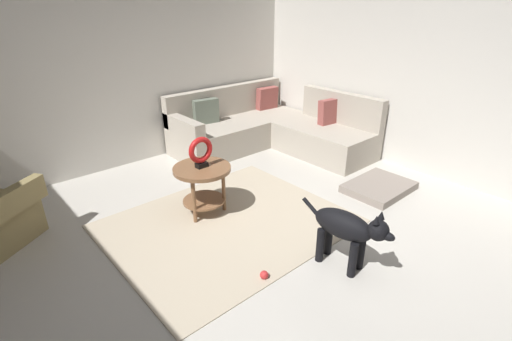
% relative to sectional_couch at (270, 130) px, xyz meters
% --- Properties ---
extents(ground_plane, '(6.00, 6.00, 0.10)m').
position_rel_sectional_couch_xyz_m(ground_plane, '(-1.99, -2.01, -0.34)').
color(ground_plane, beige).
extents(wall_back, '(6.00, 0.12, 2.70)m').
position_rel_sectional_couch_xyz_m(wall_back, '(-1.99, 0.93, 1.06)').
color(wall_back, silver).
rests_on(wall_back, ground_plane).
extents(wall_right, '(0.12, 6.00, 2.70)m').
position_rel_sectional_couch_xyz_m(wall_right, '(0.95, -2.01, 1.06)').
color(wall_right, silver).
rests_on(wall_right, ground_plane).
extents(area_rug, '(2.30, 1.90, 0.01)m').
position_rel_sectional_couch_xyz_m(area_rug, '(-1.84, -1.31, -0.29)').
color(area_rug, '#BCAD93').
rests_on(area_rug, ground_plane).
extents(sectional_couch, '(2.20, 2.25, 0.88)m').
position_rel_sectional_couch_xyz_m(sectional_couch, '(0.00, 0.00, 0.00)').
color(sectional_couch, '#B2A899').
rests_on(sectional_couch, ground_plane).
extents(side_table, '(0.60, 0.60, 0.54)m').
position_rel_sectional_couch_xyz_m(side_table, '(-1.89, -0.96, 0.12)').
color(side_table, brown).
rests_on(side_table, ground_plane).
extents(torus_sculpture, '(0.28, 0.08, 0.33)m').
position_rel_sectional_couch_xyz_m(torus_sculpture, '(-1.89, -0.96, 0.42)').
color(torus_sculpture, black).
rests_on(torus_sculpture, side_table).
extents(dog_bed_mat, '(0.80, 0.60, 0.09)m').
position_rel_sectional_couch_xyz_m(dog_bed_mat, '(-0.01, -1.93, -0.25)').
color(dog_bed_mat, gray).
rests_on(dog_bed_mat, ground_plane).
extents(dog, '(0.29, 0.85, 0.63)m').
position_rel_sectional_couch_xyz_m(dog, '(-1.50, -2.51, 0.09)').
color(dog, black).
rests_on(dog, ground_plane).
extents(dog_toy_ball, '(0.07, 0.07, 0.07)m').
position_rel_sectional_couch_xyz_m(dog_toy_ball, '(-2.13, -2.18, -0.26)').
color(dog_toy_ball, red).
rests_on(dog_toy_ball, ground_plane).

